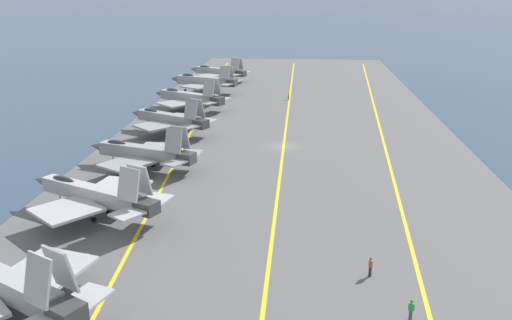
{
  "coord_description": "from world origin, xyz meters",
  "views": [
    {
      "loc": [
        -78.59,
        -2.4,
        23.56
      ],
      "look_at": [
        -14.88,
        2.95,
        2.9
      ],
      "focal_mm": 38.0,
      "sensor_mm": 36.0,
      "label": 1
    }
  ],
  "objects_px": {
    "parked_jet_eighth": "(218,71)",
    "parked_jet_second": "(4,283)",
    "parked_jet_fourth": "(142,152)",
    "parked_jet_seventh": "(204,81)",
    "parked_jet_sixth": "(189,97)",
    "crew_brown_vest": "(370,266)",
    "crew_yellow_vest": "(288,95)",
    "parked_jet_fifth": "(169,119)",
    "parked_jet_third": "(94,194)",
    "crew_green_vest": "(411,309)"
  },
  "relations": [
    {
      "from": "crew_yellow_vest",
      "to": "parked_jet_sixth",
      "type": "bearing_deg",
      "value": 119.49
    },
    {
      "from": "parked_jet_second",
      "to": "parked_jet_sixth",
      "type": "distance_m",
      "value": 69.41
    },
    {
      "from": "parked_jet_third",
      "to": "crew_green_vest",
      "type": "height_order",
      "value": "parked_jet_third"
    },
    {
      "from": "parked_jet_third",
      "to": "parked_jet_eighth",
      "type": "distance_m",
      "value": 85.57
    },
    {
      "from": "parked_jet_fourth",
      "to": "parked_jet_seventh",
      "type": "distance_m",
      "value": 53.0
    },
    {
      "from": "parked_jet_fourth",
      "to": "parked_jet_sixth",
      "type": "height_order",
      "value": "parked_jet_sixth"
    },
    {
      "from": "parked_jet_fifth",
      "to": "parked_jet_third",
      "type": "bearing_deg",
      "value": -179.82
    },
    {
      "from": "parked_jet_fourth",
      "to": "parked_jet_seventh",
      "type": "bearing_deg",
      "value": 1.3
    },
    {
      "from": "parked_jet_seventh",
      "to": "crew_yellow_vest",
      "type": "bearing_deg",
      "value": -107.27
    },
    {
      "from": "parked_jet_third",
      "to": "parked_jet_fourth",
      "type": "distance_m",
      "value": 15.81
    },
    {
      "from": "parked_jet_sixth",
      "to": "parked_jet_eighth",
      "type": "xyz_separation_m",
      "value": [
        33.58,
        -0.71,
        -0.05
      ]
    },
    {
      "from": "parked_jet_sixth",
      "to": "parked_jet_second",
      "type": "bearing_deg",
      "value": -179.62
    },
    {
      "from": "parked_jet_second",
      "to": "parked_jet_fourth",
      "type": "bearing_deg",
      "value": -1.3
    },
    {
      "from": "parked_jet_fourth",
      "to": "parked_jet_seventh",
      "type": "height_order",
      "value": "parked_jet_seventh"
    },
    {
      "from": "parked_jet_fifth",
      "to": "crew_brown_vest",
      "type": "distance_m",
      "value": 51.33
    },
    {
      "from": "parked_jet_second",
      "to": "crew_yellow_vest",
      "type": "height_order",
      "value": "parked_jet_second"
    },
    {
      "from": "crew_yellow_vest",
      "to": "crew_brown_vest",
      "type": "bearing_deg",
      "value": -173.16
    },
    {
      "from": "parked_jet_fourth",
      "to": "crew_yellow_vest",
      "type": "xyz_separation_m",
      "value": [
        47.03,
        -17.95,
        -1.3
      ]
    },
    {
      "from": "parked_jet_fourth",
      "to": "parked_jet_eighth",
      "type": "distance_m",
      "value": 69.77
    },
    {
      "from": "parked_jet_third",
      "to": "crew_brown_vest",
      "type": "xyz_separation_m",
      "value": [
        -9.94,
        -27.23,
        -1.61
      ]
    },
    {
      "from": "crew_green_vest",
      "to": "crew_brown_vest",
      "type": "distance_m",
      "value": 6.42
    },
    {
      "from": "parked_jet_third",
      "to": "parked_jet_fourth",
      "type": "bearing_deg",
      "value": -1.96
    },
    {
      "from": "parked_jet_eighth",
      "to": "parked_jet_second",
      "type": "bearing_deg",
      "value": 179.86
    },
    {
      "from": "parked_jet_sixth",
      "to": "parked_jet_seventh",
      "type": "height_order",
      "value": "parked_jet_sixth"
    },
    {
      "from": "parked_jet_fifth",
      "to": "parked_jet_eighth",
      "type": "height_order",
      "value": "parked_jet_fifth"
    },
    {
      "from": "parked_jet_fifth",
      "to": "parked_jet_eighth",
      "type": "relative_size",
      "value": 0.96
    },
    {
      "from": "parked_jet_third",
      "to": "crew_yellow_vest",
      "type": "distance_m",
      "value": 65.51
    },
    {
      "from": "parked_jet_third",
      "to": "crew_yellow_vest",
      "type": "height_order",
      "value": "parked_jet_third"
    },
    {
      "from": "parked_jet_sixth",
      "to": "crew_yellow_vest",
      "type": "height_order",
      "value": "parked_jet_sixth"
    },
    {
      "from": "parked_jet_seventh",
      "to": "crew_green_vest",
      "type": "relative_size",
      "value": 9.87
    },
    {
      "from": "parked_jet_seventh",
      "to": "crew_yellow_vest",
      "type": "distance_m",
      "value": 20.14
    },
    {
      "from": "parked_jet_fourth",
      "to": "parked_jet_fifth",
      "type": "bearing_deg",
      "value": 2.1
    },
    {
      "from": "parked_jet_second",
      "to": "parked_jet_fifth",
      "type": "xyz_separation_m",
      "value": [
        50.9,
        -0.1,
        0.15
      ]
    },
    {
      "from": "parked_jet_third",
      "to": "parked_jet_sixth",
      "type": "relative_size",
      "value": 1.04
    },
    {
      "from": "parked_jet_second",
      "to": "crew_brown_vest",
      "type": "relative_size",
      "value": 9.41
    },
    {
      "from": "parked_jet_fourth",
      "to": "crew_yellow_vest",
      "type": "bearing_deg",
      "value": -20.89
    },
    {
      "from": "parked_jet_sixth",
      "to": "crew_brown_vest",
      "type": "bearing_deg",
      "value": -155.75
    },
    {
      "from": "parked_jet_fourth",
      "to": "parked_jet_third",
      "type": "bearing_deg",
      "value": 178.04
    },
    {
      "from": "parked_jet_third",
      "to": "parked_jet_seventh",
      "type": "bearing_deg",
      "value": 0.55
    },
    {
      "from": "parked_jet_seventh",
      "to": "parked_jet_sixth",
      "type": "bearing_deg",
      "value": 179.99
    },
    {
      "from": "parked_jet_second",
      "to": "parked_jet_fourth",
      "type": "distance_m",
      "value": 33.22
    },
    {
      "from": "parked_jet_sixth",
      "to": "parked_jet_eighth",
      "type": "distance_m",
      "value": 33.58
    },
    {
      "from": "parked_jet_eighth",
      "to": "crew_yellow_vest",
      "type": "bearing_deg",
      "value": -140.94
    },
    {
      "from": "parked_jet_fourth",
      "to": "crew_green_vest",
      "type": "relative_size",
      "value": 9.62
    },
    {
      "from": "parked_jet_seventh",
      "to": "crew_brown_vest",
      "type": "distance_m",
      "value": 83.54
    },
    {
      "from": "parked_jet_third",
      "to": "parked_jet_fourth",
      "type": "height_order",
      "value": "parked_jet_third"
    },
    {
      "from": "crew_brown_vest",
      "to": "parked_jet_eighth",
      "type": "bearing_deg",
      "value": 15.89
    },
    {
      "from": "parked_jet_fifth",
      "to": "crew_yellow_vest",
      "type": "bearing_deg",
      "value": -32.37
    },
    {
      "from": "parked_jet_fourth",
      "to": "crew_green_vest",
      "type": "xyz_separation_m",
      "value": [
        -31.77,
        -28.89,
        -1.35
      ]
    },
    {
      "from": "parked_jet_fifth",
      "to": "parked_jet_seventh",
      "type": "relative_size",
      "value": 0.95
    }
  ]
}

